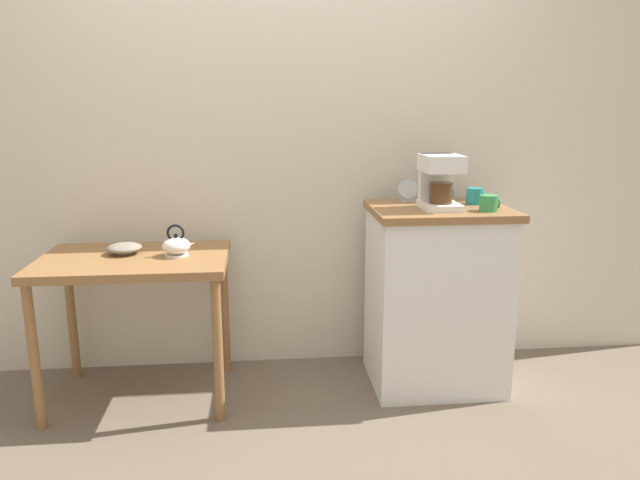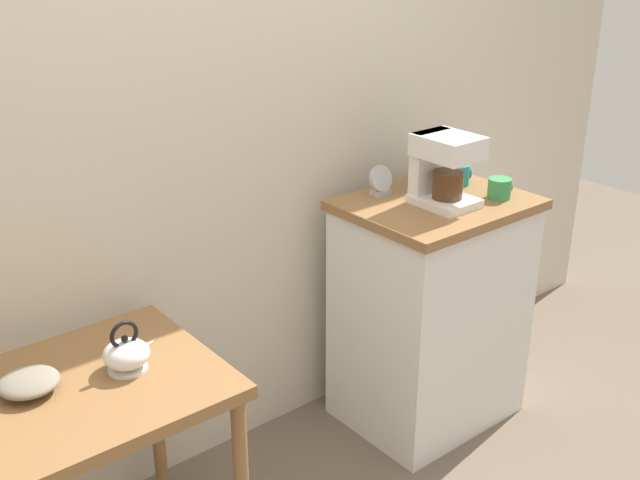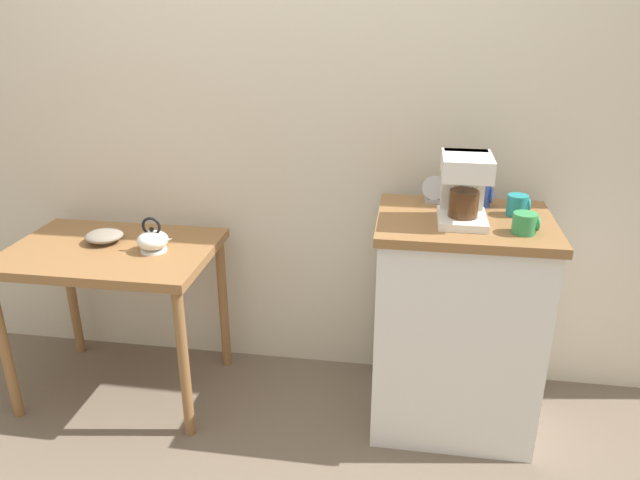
# 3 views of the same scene
# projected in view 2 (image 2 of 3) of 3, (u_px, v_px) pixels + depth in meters

# --- Properties ---
(back_wall) EXTENTS (4.40, 0.10, 2.80)m
(back_wall) POSITION_uv_depth(u_px,v_px,m) (212.00, 80.00, 2.54)
(back_wall) COLOR beige
(back_wall) RESTS_ON ground_plane
(wooden_table) EXTENTS (0.88, 0.61, 0.72)m
(wooden_table) POSITION_uv_depth(u_px,v_px,m) (61.00, 422.00, 2.09)
(wooden_table) COLOR olive
(wooden_table) RESTS_ON ground_plane
(kitchen_counter) EXTENTS (0.68, 0.54, 0.93)m
(kitchen_counter) POSITION_uv_depth(u_px,v_px,m) (430.00, 311.00, 3.03)
(kitchen_counter) COLOR white
(kitchen_counter) RESTS_ON ground_plane
(bowl_stoneware) EXTENTS (0.16, 0.16, 0.05)m
(bowl_stoneware) POSITION_uv_depth(u_px,v_px,m) (29.00, 382.00, 2.05)
(bowl_stoneware) COLOR gray
(bowl_stoneware) RESTS_ON wooden_table
(teakettle) EXTENTS (0.16, 0.13, 0.15)m
(teakettle) POSITION_uv_depth(u_px,v_px,m) (127.00, 354.00, 2.14)
(teakettle) COLOR white
(teakettle) RESTS_ON wooden_table
(coffee_maker) EXTENTS (0.18, 0.22, 0.26)m
(coffee_maker) POSITION_uv_depth(u_px,v_px,m) (442.00, 166.00, 2.76)
(coffee_maker) COLOR white
(coffee_maker) RESTS_ON kitchen_counter
(mug_dark_teal) EXTENTS (0.09, 0.08, 0.08)m
(mug_dark_teal) POSITION_uv_depth(u_px,v_px,m) (460.00, 175.00, 3.00)
(mug_dark_teal) COLOR teal
(mug_dark_teal) RESTS_ON kitchen_counter
(mug_tall_green) EXTENTS (0.09, 0.09, 0.08)m
(mug_tall_green) POSITION_uv_depth(u_px,v_px,m) (500.00, 188.00, 2.85)
(mug_tall_green) COLOR #338C4C
(mug_tall_green) RESTS_ON kitchen_counter
(mug_blue) EXTENTS (0.08, 0.07, 0.10)m
(mug_blue) POSITION_uv_depth(u_px,v_px,m) (420.00, 174.00, 2.98)
(mug_blue) COLOR #2D4CAD
(mug_blue) RESTS_ON kitchen_counter
(table_clock) EXTENTS (0.10, 0.05, 0.11)m
(table_clock) POSITION_uv_depth(u_px,v_px,m) (381.00, 182.00, 2.88)
(table_clock) COLOR #B2B5BA
(table_clock) RESTS_ON kitchen_counter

